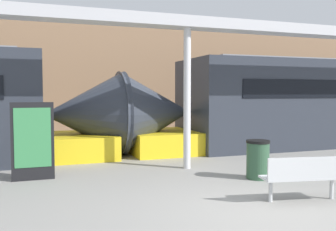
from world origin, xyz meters
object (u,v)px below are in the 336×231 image
Objects in this scene: bench_near at (304,175)px; trash_bin at (258,159)px; poster_board at (33,141)px; support_column_near at (187,99)px.

bench_near is 1.76× the size of trash_bin.
poster_board reaches higher than trash_bin.
bench_near is at bearing -76.21° from support_column_near.
poster_board is at bearing 162.32° from trash_bin.
support_column_near reaches higher than poster_board.
bench_near is at bearing -97.11° from trash_bin.
trash_bin is 2.37m from support_column_near.
support_column_near reaches higher than bench_near.
support_column_near is (3.75, 0.08, 0.91)m from poster_board.
support_column_near is (-0.85, 3.46, 1.31)m from bench_near.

